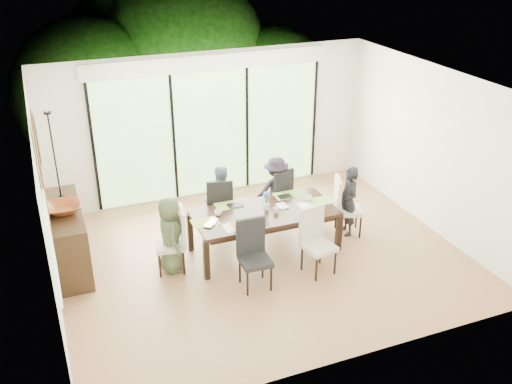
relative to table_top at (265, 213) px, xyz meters
name	(u,v)px	position (x,y,z in m)	size (l,w,h in m)	color
floor	(262,257)	(-0.11, -0.17, -0.66)	(6.00, 5.00, 0.01)	brown
ceiling	(263,85)	(-0.11, -0.17, 2.05)	(6.00, 5.00, 0.01)	white
wall_back	(210,125)	(-0.11, 2.34, 0.69)	(6.00, 0.02, 2.70)	white
wall_front	(350,265)	(-0.11, -2.68, 0.69)	(6.00, 0.02, 2.70)	beige
wall_left	(44,213)	(-3.12, -0.17, 0.69)	(0.02, 5.00, 2.70)	silver
wall_right	(433,149)	(2.90, -0.17, 0.69)	(0.02, 5.00, 2.70)	beige
glass_doors	(211,134)	(-0.11, 2.30, 0.54)	(4.20, 0.02, 2.30)	#598C3F
blinds_header	(209,63)	(-0.11, 2.29, 1.84)	(4.40, 0.06, 0.28)	white
mullion_a	(93,149)	(-2.21, 2.29, 0.54)	(0.05, 0.04, 2.30)	black
mullion_b	(174,139)	(-0.81, 2.29, 0.54)	(0.05, 0.04, 2.30)	black
mullion_c	(247,129)	(0.59, 2.29, 0.54)	(0.05, 0.04, 2.30)	black
mullion_d	(314,120)	(1.99, 2.29, 0.54)	(0.05, 0.04, 2.30)	black
side_window	(52,247)	(-3.08, -1.37, 0.84)	(0.02, 0.90, 1.00)	#8CAD7F
deck	(199,177)	(-0.11, 3.23, -0.71)	(6.00, 1.80, 0.10)	brown
rail_top	(187,137)	(-0.11, 4.03, -0.11)	(6.00, 0.08, 0.06)	brown
foliage_left	(90,93)	(-1.91, 5.03, 0.78)	(3.20, 3.20, 3.20)	#14380F
foliage_mid	(183,61)	(0.29, 5.63, 1.14)	(4.00, 4.00, 4.00)	#14380F
foliage_right	(268,85)	(2.09, 4.83, 0.60)	(2.80, 2.80, 2.80)	#14380F
foliage_far	(134,66)	(-0.71, 6.33, 0.96)	(3.60, 3.60, 3.60)	#14380F
table_top	(265,213)	(0.00, 0.00, 0.00)	(2.19, 1.00, 0.05)	black
table_apron	(265,218)	(0.00, 0.00, -0.08)	(2.01, 0.82, 0.09)	black
table_leg_fl	(206,260)	(-1.08, -0.43, -0.34)	(0.08, 0.08, 0.63)	black
table_leg_fr	(339,232)	(1.08, -0.43, -0.34)	(0.08, 0.08, 0.63)	black
table_leg_bl	(190,232)	(-1.08, 0.43, -0.34)	(0.08, 0.08, 0.63)	black
table_leg_br	(314,209)	(1.08, 0.43, -0.34)	(0.08, 0.08, 0.63)	black
chair_left_end	(170,240)	(-1.50, 0.00, -0.16)	(0.42, 0.42, 1.00)	beige
chair_right_end	(349,206)	(1.50, 0.00, -0.16)	(0.42, 0.42, 1.00)	silver
chair_far_left	(220,204)	(-0.45, 0.85, -0.16)	(0.42, 0.42, 1.00)	black
chair_far_right	(275,194)	(0.55, 0.85, -0.16)	(0.42, 0.42, 1.00)	black
chair_near_left	(255,256)	(-0.50, -0.87, -0.16)	(0.42, 0.42, 1.00)	black
chair_near_right	(319,242)	(0.50, -0.87, -0.16)	(0.42, 0.42, 1.00)	beige
person_left_end	(171,235)	(-1.48, 0.00, -0.07)	(0.55, 0.35, 1.18)	#445237
person_right_end	(348,201)	(1.48, 0.00, -0.07)	(0.55, 0.35, 1.18)	black
person_far_left	(220,200)	(-0.45, 0.83, -0.07)	(0.55, 0.35, 1.18)	#6E86A0
person_far_right	(276,190)	(0.55, 0.83, -0.07)	(0.55, 0.35, 1.18)	#241B29
placemat_left	(205,222)	(-0.95, 0.00, 0.03)	(0.40, 0.29, 0.01)	#8AAA3C
placemat_right	(320,201)	(0.95, 0.00, 0.03)	(0.40, 0.29, 0.01)	#78B23F
placemat_far_l	(228,205)	(-0.45, 0.40, 0.03)	(0.40, 0.29, 0.01)	#75A239
placemat_far_r	(286,195)	(0.55, 0.40, 0.03)	(0.40, 0.29, 0.01)	#73A83C
placemat_paper	(238,227)	(-0.55, -0.30, 0.03)	(0.40, 0.29, 0.01)	white
tablet_far_l	(235,205)	(-0.35, 0.35, 0.04)	(0.24, 0.16, 0.01)	black
tablet_far_r	(285,196)	(0.50, 0.35, 0.04)	(0.22, 0.16, 0.01)	black
papers	(307,205)	(0.70, -0.05, 0.03)	(0.27, 0.20, 0.00)	white
platter_base	(238,226)	(-0.55, -0.30, 0.04)	(0.24, 0.24, 0.02)	white
platter_snacks	(238,225)	(-0.55, -0.30, 0.06)	(0.18, 0.18, 0.01)	orange
vase	(266,206)	(0.05, 0.05, 0.08)	(0.07, 0.07, 0.11)	silver
hyacinth_stems	(266,200)	(0.05, 0.05, 0.19)	(0.04, 0.04, 0.15)	#337226
hyacinth_blooms	(266,195)	(0.05, 0.05, 0.28)	(0.10, 0.10, 0.10)	#515ACA
laptop	(214,224)	(-0.85, -0.10, 0.04)	(0.30, 0.19, 0.02)	silver
cup_a	(218,213)	(-0.70, 0.15, 0.07)	(0.11, 0.11, 0.09)	white
cup_b	(276,210)	(0.15, -0.10, 0.07)	(0.09, 0.09, 0.08)	white
cup_c	(309,198)	(0.80, 0.10, 0.07)	(0.11, 0.11, 0.09)	white
book	(278,207)	(0.25, 0.05, 0.04)	(0.15, 0.20, 0.02)	white
sideboard	(68,237)	(-2.87, 0.68, -0.18)	(0.47, 1.69, 0.95)	black
bowl	(63,208)	(-2.87, 0.58, 0.35)	(0.50, 0.50, 0.12)	brown
candlestick_base	(61,198)	(-2.87, 1.03, 0.31)	(0.11, 0.11, 0.04)	black
candlestick_shaft	(54,156)	(-2.87, 1.03, 0.98)	(0.03, 0.03, 1.32)	black
candlestick_pan	(47,113)	(-2.87, 1.03, 1.63)	(0.11, 0.11, 0.03)	black
candle	(47,109)	(-2.87, 1.03, 1.70)	(0.04, 0.04, 0.11)	silver
tapestry	(41,175)	(-3.08, 0.23, 1.04)	(0.02, 1.00, 1.50)	#954C15
art_frame	(36,140)	(-3.08, 1.53, 1.09)	(0.03, 0.55, 0.65)	black
art_canvas	(38,140)	(-3.06, 1.53, 1.09)	(0.01, 0.45, 0.55)	#174B4A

